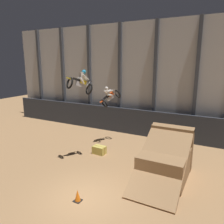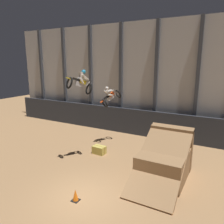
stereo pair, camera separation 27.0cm
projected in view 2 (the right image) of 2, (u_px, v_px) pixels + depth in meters
ground_plane at (83, 197)px, 10.65m from camera, size 60.00×60.00×0.00m
arena_back_wall at (156, 80)px, 18.91m from camera, size 32.00×0.40×9.91m
lower_barrier at (151, 124)px, 18.94m from camera, size 31.36×0.20×2.34m
dirt_ramp at (165, 160)px, 12.50m from camera, size 2.53×4.77×2.77m
rider_bike_left_air at (80, 83)px, 13.66m from camera, size 1.41×1.82×1.64m
rider_bike_right_air at (110, 96)px, 17.12m from camera, size 1.45×1.82×1.69m
traffic_cone_near_ramp at (75, 195)px, 10.33m from camera, size 0.36×0.36×0.58m
hay_bale_trackside at (99, 150)px, 15.69m from camera, size 0.93×0.65×0.57m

